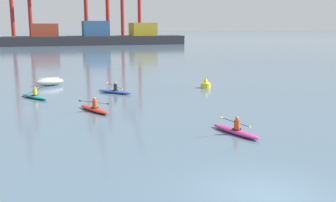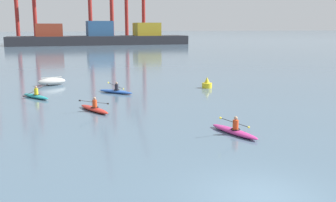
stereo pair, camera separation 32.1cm
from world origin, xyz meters
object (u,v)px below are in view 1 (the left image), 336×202
at_px(container_barge, 96,37).
at_px(channel_buoy, 206,84).
at_px(kayak_magenta, 235,131).
at_px(kayak_red, 94,109).
at_px(kayak_teal, 35,96).
at_px(capsized_dinghy, 50,82).
at_px(kayak_blue, 115,91).

height_order(container_barge, channel_buoy, container_barge).
bearing_deg(kayak_magenta, channel_buoy, 72.39).
bearing_deg(kayak_red, kayak_teal, 121.59).
xyz_separation_m(channel_buoy, kayak_red, (-10.88, -6.82, -0.19)).
distance_m(capsized_dinghy, kayak_blue, 7.99).
bearing_deg(channel_buoy, container_barge, 88.76).
xyz_separation_m(container_barge, kayak_magenta, (-6.46, -100.09, -2.13)).
relative_size(capsized_dinghy, kayak_teal, 0.87).
xyz_separation_m(container_barge, kayak_red, (-12.73, -92.37, -2.13)).
distance_m(capsized_dinghy, kayak_magenta, 22.22).
height_order(channel_buoy, kayak_magenta, kayak_magenta).
xyz_separation_m(channel_buoy, kayak_teal, (-14.65, -0.69, -0.19)).
bearing_deg(kayak_teal, channel_buoy, 2.71).
height_order(container_barge, kayak_teal, container_barge).
xyz_separation_m(container_barge, kayak_blue, (-10.18, -85.88, -2.13)).
xyz_separation_m(container_barge, capsized_dinghy, (-15.22, -79.67, -1.95)).
bearing_deg(kayak_teal, kayak_blue, 3.31).
distance_m(container_barge, capsized_dinghy, 81.13).
bearing_deg(kayak_magenta, capsized_dinghy, 113.19).
distance_m(container_barge, kayak_magenta, 100.32).
relative_size(container_barge, kayak_teal, 16.27).
bearing_deg(container_barge, kayak_magenta, -93.70).
xyz_separation_m(container_barge, kayak_teal, (-16.50, -86.24, -2.13)).
xyz_separation_m(capsized_dinghy, channel_buoy, (13.37, -5.88, 0.01)).
relative_size(kayak_magenta, kayak_teal, 1.07).
bearing_deg(channel_buoy, kayak_magenta, -107.61).
bearing_deg(kayak_teal, kayak_red, -58.41).
height_order(container_barge, kayak_magenta, container_barge).
bearing_deg(channel_buoy, kayak_red, -147.92).
height_order(channel_buoy, kayak_red, channel_buoy).
xyz_separation_m(kayak_magenta, kayak_teal, (-10.04, 13.85, 0.00)).
relative_size(container_barge, kayak_magenta, 15.19).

